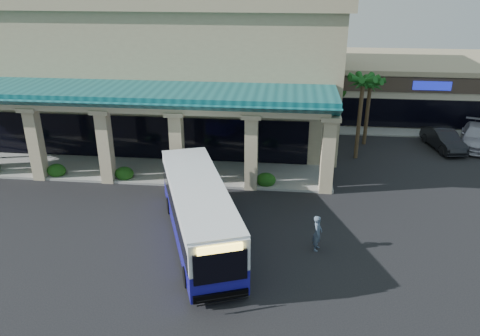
% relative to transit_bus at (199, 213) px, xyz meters
% --- Properties ---
extents(ground, '(110.00, 110.00, 0.00)m').
position_rel_transit_bus_xyz_m(ground, '(0.52, 1.07, -1.50)').
color(ground, black).
extents(main_building, '(30.80, 14.80, 11.35)m').
position_rel_transit_bus_xyz_m(main_building, '(-7.48, 17.07, 4.17)').
color(main_building, tan).
rests_on(main_building, ground).
extents(arcade, '(30.00, 6.20, 5.70)m').
position_rel_transit_bus_xyz_m(arcade, '(-7.48, 7.87, 1.35)').
color(arcade, '#0E4F56').
rests_on(arcade, ground).
extents(strip_mall, '(22.50, 12.50, 4.90)m').
position_rel_transit_bus_xyz_m(strip_mall, '(18.52, 25.07, 0.95)').
color(strip_mall, beige).
rests_on(strip_mall, ground).
extents(palm_0, '(2.40, 2.40, 6.60)m').
position_rel_transit_bus_xyz_m(palm_0, '(9.02, 12.07, 1.80)').
color(palm_0, '#17561A').
rests_on(palm_0, ground).
extents(palm_1, '(2.40, 2.40, 5.80)m').
position_rel_transit_bus_xyz_m(palm_1, '(10.02, 15.07, 1.40)').
color(palm_1, '#17561A').
rests_on(palm_1, ground).
extents(broadleaf_tree, '(2.60, 2.60, 4.81)m').
position_rel_transit_bus_xyz_m(broadleaf_tree, '(8.02, 20.07, 0.90)').
color(broadleaf_tree, '#16450F').
rests_on(broadleaf_tree, ground).
extents(transit_bus, '(6.04, 10.95, 3.00)m').
position_rel_transit_bus_xyz_m(transit_bus, '(0.00, 0.00, 0.00)').
color(transit_bus, '#1A169E').
rests_on(transit_bus, ground).
extents(pedestrian, '(0.56, 0.73, 1.79)m').
position_rel_transit_bus_xyz_m(pedestrian, '(5.72, -0.24, -0.61)').
color(pedestrian, '#4D5E73').
rests_on(pedestrian, ground).
extents(car_white, '(2.44, 4.80, 1.51)m').
position_rel_transit_bus_xyz_m(car_white, '(15.69, 14.60, -0.75)').
color(car_white, black).
rests_on(car_white, ground).
extents(car_red, '(3.93, 5.90, 1.59)m').
position_rel_transit_bus_xyz_m(car_red, '(18.34, 15.40, -0.71)').
color(car_red, '#ABA9BA').
rests_on(car_red, ground).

